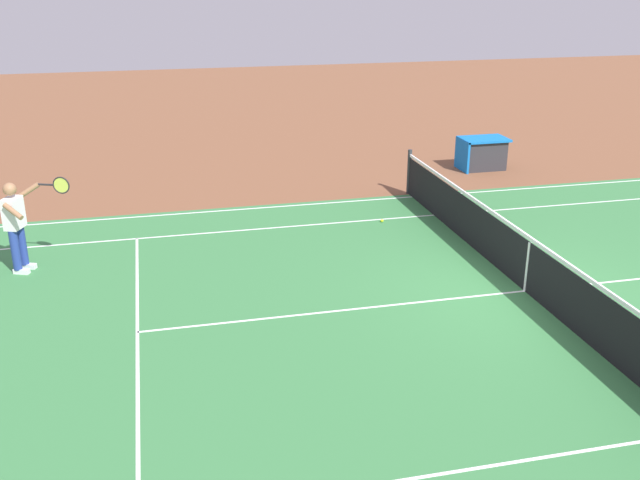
# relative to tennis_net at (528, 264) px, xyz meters

# --- Properties ---
(ground_plane) EXTENTS (60.00, 60.00, 0.00)m
(ground_plane) POSITION_rel_tennis_net_xyz_m (0.00, 0.00, -0.49)
(ground_plane) COLOR brown
(court_slab) EXTENTS (24.20, 11.40, 0.00)m
(court_slab) POSITION_rel_tennis_net_xyz_m (0.00, 0.00, -0.49)
(court_slab) COLOR #387A42
(court_slab) RESTS_ON ground_plane
(court_line_markings) EXTENTS (23.85, 11.05, 0.01)m
(court_line_markings) POSITION_rel_tennis_net_xyz_m (0.00, 0.00, -0.49)
(court_line_markings) COLOR white
(court_line_markings) RESTS_ON ground_plane
(tennis_net) EXTENTS (0.10, 11.70, 1.08)m
(tennis_net) POSITION_rel_tennis_net_xyz_m (0.00, 0.00, 0.00)
(tennis_net) COLOR #2D2D33
(tennis_net) RESTS_ON ground_plane
(tennis_player_near) EXTENTS (1.18, 0.74, 1.70)m
(tennis_player_near) POSITION_rel_tennis_net_xyz_m (8.38, -2.90, 0.44)
(tennis_player_near) COLOR navy
(tennis_player_near) RESTS_ON ground_plane
(tennis_ball) EXTENTS (0.07, 0.07, 0.07)m
(tennis_ball) POSITION_rel_tennis_net_xyz_m (1.27, -3.94, -0.46)
(tennis_ball) COLOR #CCE01E
(tennis_ball) RESTS_ON ground_plane
(equipment_cart_tarped) EXTENTS (1.25, 0.84, 0.85)m
(equipment_cart_tarped) POSITION_rel_tennis_net_xyz_m (-2.68, -7.49, -0.05)
(equipment_cart_tarped) COLOR #2D2D33
(equipment_cart_tarped) RESTS_ON ground_plane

